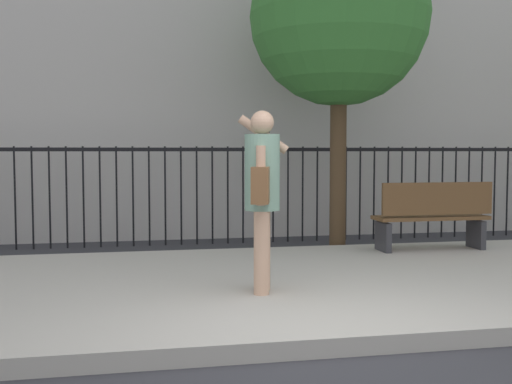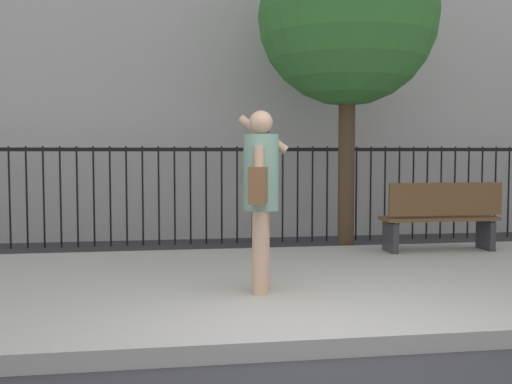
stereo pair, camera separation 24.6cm
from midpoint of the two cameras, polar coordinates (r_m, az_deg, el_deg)
name	(u,v)px [view 2 (the right image)]	position (r m, az deg, el deg)	size (l,w,h in m)	color
ground_plane	(326,359)	(4.85, 7.79, -14.69)	(60.00, 60.00, 0.00)	#333338
sidewalk	(271,286)	(6.89, 2.37, -8.46)	(28.00, 4.40, 0.15)	#B2ADA3
iron_fence	(229,182)	(10.40, -1.73, 0.93)	(12.03, 0.04, 1.60)	black
pedestrian_on_phone	(261,187)	(6.10, 1.58, 0.44)	(0.52, 0.71, 1.77)	tan
street_bench	(442,215)	(9.05, 17.10, -2.01)	(1.60, 0.45, 0.95)	brown
street_tree_near	(348,16)	(9.80, 8.99, 15.34)	(2.67, 2.67, 4.86)	#4C3823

